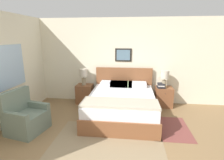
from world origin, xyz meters
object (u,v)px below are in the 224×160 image
at_px(nightstand_by_door, 164,97).
at_px(table_lamp_by_door, 165,76).
at_px(nightstand_near_window, 85,94).
at_px(armchair, 26,118).
at_px(table_lamp_near_window, 84,74).
at_px(bed, 122,104).

xyz_separation_m(nightstand_by_door, table_lamp_by_door, (-0.02, -0.01, 0.63)).
distance_m(nightstand_near_window, table_lamp_by_door, 2.49).
bearing_deg(armchair, table_lamp_near_window, 167.66).
xyz_separation_m(nightstand_near_window, nightstand_by_door, (2.43, 0.00, 0.00)).
distance_m(nightstand_near_window, table_lamp_near_window, 0.63).
distance_m(nightstand_by_door, table_lamp_near_window, 2.52).
relative_size(armchair, nightstand_near_window, 1.59).
bearing_deg(nightstand_near_window, bed, -34.11).
bearing_deg(nightstand_near_window, armchair, -114.35).
distance_m(nightstand_by_door, table_lamp_by_door, 0.63).
distance_m(nightstand_near_window, nightstand_by_door, 2.43).
height_order(bed, nightstand_by_door, bed).
relative_size(nightstand_by_door, table_lamp_near_window, 1.15).
bearing_deg(bed, nightstand_near_window, 145.89).
xyz_separation_m(bed, table_lamp_near_window, (-1.22, 0.81, 0.59)).
bearing_deg(nightstand_near_window, nightstand_by_door, 0.00).
xyz_separation_m(bed, nightstand_near_window, (-1.21, 0.82, -0.04)).
relative_size(armchair, table_lamp_near_window, 1.83).
distance_m(bed, nightstand_by_door, 1.47).
distance_m(bed, armchair, 2.28).
bearing_deg(bed, nightstand_by_door, 34.06).
bearing_deg(table_lamp_near_window, nightstand_by_door, 0.29).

